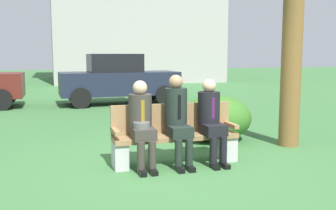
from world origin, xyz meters
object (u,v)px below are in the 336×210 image
park_bench (174,136)px  seated_man_left (142,120)px  seated_man_right (211,116)px  shrub_near_bench (215,118)px  parked_car_far (118,79)px  seated_man_middle (178,115)px

park_bench → seated_man_left: (-0.54, -0.13, 0.29)m
seated_man_right → park_bench: bearing=166.8°
park_bench → shrub_near_bench: (1.22, 1.26, 0.02)m
shrub_near_bench → parked_car_far: bearing=97.7°
park_bench → seated_man_right: size_ratio=1.49×
seated_man_left → seated_man_middle: 0.55m
seated_man_right → parked_car_far: (-0.16, 7.56, 0.12)m
shrub_near_bench → parked_car_far: (-0.84, 6.18, 0.40)m
park_bench → shrub_near_bench: park_bench is taller
park_bench → seated_man_middle: size_ratio=1.41×
seated_man_left → seated_man_middle: seated_man_middle is taller
park_bench → shrub_near_bench: 1.75m
seated_man_left → seated_man_middle: size_ratio=0.94×
park_bench → seated_man_left: bearing=-166.1°
seated_man_left → park_bench: bearing=13.9°
shrub_near_bench → parked_car_far: size_ratio=0.36×
seated_man_middle → shrub_near_bench: size_ratio=0.96×
seated_man_left → shrub_near_bench: size_ratio=0.91×
seated_man_right → parked_car_far: bearing=91.2°
seated_man_left → seated_man_right: (1.08, 0.01, 0.01)m
shrub_near_bench → seated_man_middle: bearing=-131.4°
park_bench → parked_car_far: size_ratio=0.48×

